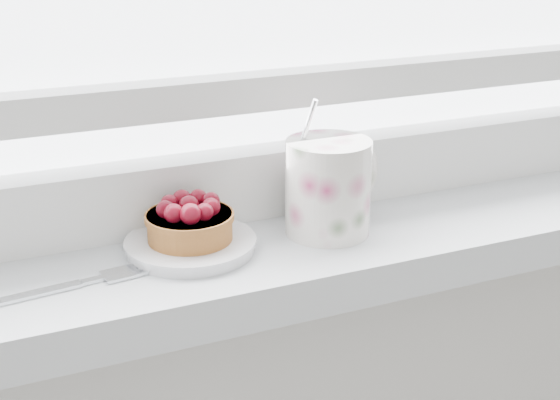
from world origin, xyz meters
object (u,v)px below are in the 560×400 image
saucer (191,245)px  fork (61,288)px  floral_mug (330,184)px  raspberry_tart (190,221)px

saucer → fork: size_ratio=0.63×
saucer → floral_mug: size_ratio=0.92×
saucer → raspberry_tart: bearing=-90.8°
saucer → floral_mug: floral_mug is taller
floral_mug → saucer: bearing=176.0°
floral_mug → fork: (-0.27, -0.02, -0.05)m
floral_mug → fork: size_ratio=0.69×
floral_mug → fork: bearing=-175.3°
saucer → fork: bearing=-165.7°
saucer → floral_mug: (0.14, -0.01, 0.04)m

